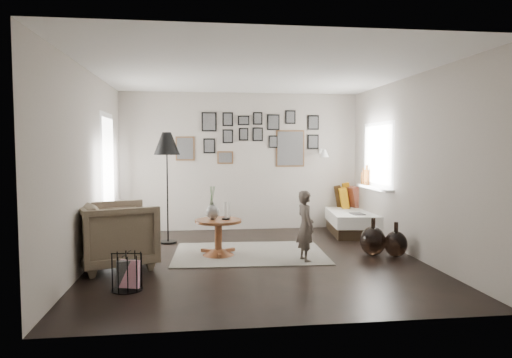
{
  "coord_description": "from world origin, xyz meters",
  "views": [
    {
      "loc": [
        -0.8,
        -6.25,
        1.58
      ],
      "look_at": [
        0.05,
        0.5,
        1.1
      ],
      "focal_mm": 32.0,
      "sensor_mm": 36.0,
      "label": 1
    }
  ],
  "objects": [
    {
      "name": "window_right",
      "position": [
        2.18,
        1.34,
        0.93
      ],
      "size": [
        0.15,
        1.32,
        1.3
      ],
      "color": "white",
      "rests_on": "wall_right"
    },
    {
      "name": "ground",
      "position": [
        0.0,
        0.0,
        0.0
      ],
      "size": [
        4.8,
        4.8,
        0.0
      ],
      "primitive_type": "plane",
      "color": "black",
      "rests_on": "ground"
    },
    {
      "name": "rug",
      "position": [
        -0.06,
        0.37,
        0.01
      ],
      "size": [
        2.28,
        1.65,
        0.01
      ],
      "primitive_type": "cube",
      "rotation": [
        0.0,
        0.0,
        -0.05
      ],
      "color": "beige",
      "rests_on": "ground"
    },
    {
      "name": "floor_lamp",
      "position": [
        -1.31,
        1.29,
        1.57
      ],
      "size": [
        0.42,
        0.42,
        1.82
      ],
      "rotation": [
        0.0,
        0.0,
        -0.42
      ],
      "color": "black",
      "rests_on": "ground"
    },
    {
      "name": "pedestal_table",
      "position": [
        -0.53,
        0.3,
        0.25
      ],
      "size": [
        0.68,
        0.68,
        0.53
      ],
      "rotation": [
        0.0,
        0.0,
        0.27
      ],
      "color": "brown",
      "rests_on": "ground"
    },
    {
      "name": "armchair_cushion",
      "position": [
        -1.84,
        -0.12,
        0.48
      ],
      "size": [
        0.5,
        0.51,
        0.18
      ],
      "primitive_type": "cube",
      "rotation": [
        -0.21,
        0.0,
        0.34
      ],
      "color": "white",
      "rests_on": "armchair"
    },
    {
      "name": "armchair",
      "position": [
        -1.87,
        -0.17,
        0.43
      ],
      "size": [
        1.22,
        1.2,
        0.86
      ],
      "primitive_type": "imported",
      "rotation": [
        0.0,
        0.0,
        1.95
      ],
      "color": "brown",
      "rests_on": "ground"
    },
    {
      "name": "wall_front",
      "position": [
        0.0,
        -2.4,
        1.3
      ],
      "size": [
        4.5,
        0.0,
        4.5
      ],
      "primitive_type": "plane",
      "rotation": [
        -1.57,
        0.0,
        0.0
      ],
      "color": "#A69C91",
      "rests_on": "ground"
    },
    {
      "name": "gallery_wall",
      "position": [
        0.29,
        2.38,
        1.74
      ],
      "size": [
        2.74,
        0.03,
        1.08
      ],
      "color": "brown",
      "rests_on": "wall_back"
    },
    {
      "name": "ceiling",
      "position": [
        0.0,
        0.0,
        2.6
      ],
      "size": [
        4.8,
        4.8,
        0.0
      ],
      "primitive_type": "plane",
      "rotation": [
        3.14,
        0.0,
        0.0
      ],
      "color": "white",
      "rests_on": "wall_back"
    },
    {
      "name": "wall_left",
      "position": [
        -2.25,
        0.0,
        1.3
      ],
      "size": [
        0.0,
        4.8,
        4.8
      ],
      "primitive_type": "plane",
      "rotation": [
        1.57,
        0.0,
        1.57
      ],
      "color": "#A69C91",
      "rests_on": "ground"
    },
    {
      "name": "wall_sconce",
      "position": [
        1.55,
        2.13,
        1.46
      ],
      "size": [
        0.18,
        0.36,
        0.16
      ],
      "color": "white",
      "rests_on": "wall_back"
    },
    {
      "name": "magazine_on_daybed",
      "position": [
        1.94,
        1.34,
        0.42
      ],
      "size": [
        0.21,
        0.28,
        0.01
      ],
      "primitive_type": "cube",
      "rotation": [
        0.0,
        0.0,
        0.05
      ],
      "color": "black",
      "rests_on": "daybed"
    },
    {
      "name": "door_left",
      "position": [
        -2.23,
        1.2,
        1.05
      ],
      "size": [
        0.0,
        2.14,
        2.14
      ],
      "color": "white",
      "rests_on": "wall_left"
    },
    {
      "name": "candles",
      "position": [
        -0.42,
        0.3,
        0.65
      ],
      "size": [
        0.12,
        0.12,
        0.25
      ],
      "color": "black",
      "rests_on": "pedestal_table"
    },
    {
      "name": "demijohn_small",
      "position": [
        2.0,
        -0.09,
        0.19
      ],
      "size": [
        0.33,
        0.33,
        0.51
      ],
      "color": "black",
      "rests_on": "ground"
    },
    {
      "name": "child",
      "position": [
        0.65,
        -0.17,
        0.49
      ],
      "size": [
        0.29,
        0.39,
        0.98
      ],
      "primitive_type": "imported",
      "rotation": [
        0.0,
        0.0,
        1.75
      ],
      "color": "#554A43",
      "rests_on": "ground"
    },
    {
      "name": "wall_right",
      "position": [
        2.25,
        0.0,
        1.3
      ],
      "size": [
        0.0,
        4.8,
        4.8
      ],
      "primitive_type": "plane",
      "rotation": [
        1.57,
        0.0,
        -1.57
      ],
      "color": "#A69C91",
      "rests_on": "ground"
    },
    {
      "name": "magazine_basket",
      "position": [
        -1.59,
        -1.17,
        0.2
      ],
      "size": [
        0.36,
        0.36,
        0.41
      ],
      "rotation": [
        0.0,
        0.0,
        -0.12
      ],
      "color": "black",
      "rests_on": "ground"
    },
    {
      "name": "demijohn_large",
      "position": [
        1.7,
        0.03,
        0.21
      ],
      "size": [
        0.37,
        0.37,
        0.56
      ],
      "color": "black",
      "rests_on": "ground"
    },
    {
      "name": "vase",
      "position": [
        -0.61,
        0.32,
        0.68
      ],
      "size": [
        0.19,
        0.19,
        0.48
      ],
      "color": "black",
      "rests_on": "pedestal_table"
    },
    {
      "name": "daybed",
      "position": [
        1.99,
        1.98,
        0.27
      ],
      "size": [
        1.0,
        1.9,
        0.89
      ],
      "rotation": [
        0.0,
        0.0,
        -0.13
      ],
      "color": "black",
      "rests_on": "ground"
    },
    {
      "name": "wall_back",
      "position": [
        0.0,
        2.4,
        1.3
      ],
      "size": [
        4.5,
        0.0,
        4.5
      ],
      "primitive_type": "plane",
      "rotation": [
        1.57,
        0.0,
        0.0
      ],
      "color": "#A69C91",
      "rests_on": "ground"
    }
  ]
}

